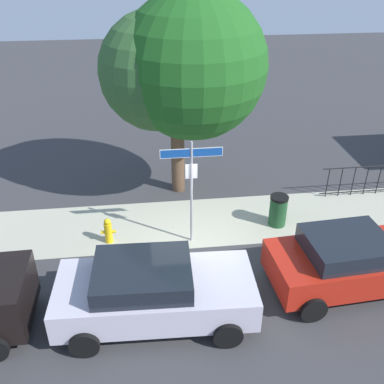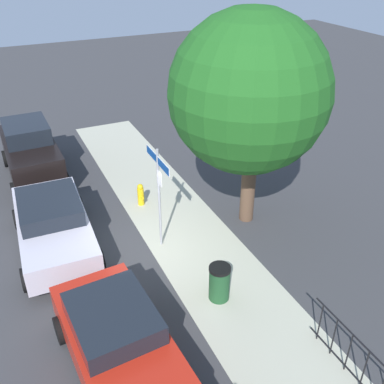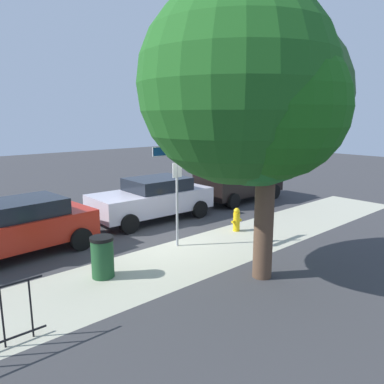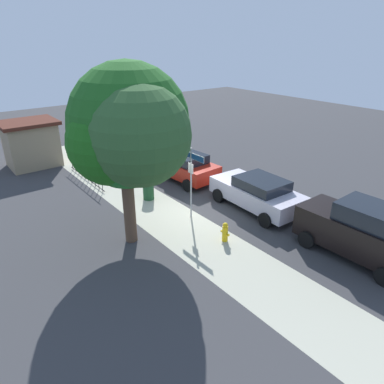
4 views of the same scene
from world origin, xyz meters
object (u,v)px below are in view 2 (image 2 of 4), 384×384
car_silver (53,224)px  car_red (118,341)px  street_sign (159,179)px  trash_bin (219,283)px  car_black (31,151)px  fire_hydrant (141,194)px  shade_tree (250,96)px

car_silver → car_red: (4.80, 0.48, -0.00)m
street_sign → car_silver: bearing=-112.8°
car_silver → trash_bin: 5.11m
car_red → car_black: bearing=178.7°
car_silver → trash_bin: (3.86, 3.33, -0.30)m
street_sign → fire_hydrant: size_ratio=3.97×
fire_hydrant → shade_tree: bearing=46.6°
car_silver → fire_hydrant: 3.27m
car_black → fire_hydrant: size_ratio=5.40×
shade_tree → street_sign: bearing=-90.6°
shade_tree → fire_hydrant: (-2.38, -2.52, -3.77)m
car_silver → shade_tree: bearing=79.8°
car_black → fire_hydrant: bearing=38.3°
car_silver → car_red: car_silver is taller
car_black → trash_bin: (8.66, 3.27, -0.53)m
car_silver → fire_hydrant: car_silver is taller
trash_bin → car_silver: bearing=-139.3°
car_silver → trash_bin: bearing=42.8°
car_silver → fire_hydrant: size_ratio=5.73×
fire_hydrant → trash_bin: trash_bin is taller
shade_tree → car_silver: bearing=-102.4°
car_red → fire_hydrant: size_ratio=5.28×
shade_tree → car_red: (3.59, -5.07, -3.37)m
fire_hydrant → car_red: bearing=-23.1°
street_sign → shade_tree: shade_tree is taller
fire_hydrant → trash_bin: 5.04m
car_black → fire_hydrant: 4.73m
street_sign → car_silver: (-1.19, -2.83, -1.41)m
street_sign → car_silver: size_ratio=0.69×
shade_tree → car_black: 8.72m
car_silver → car_red: size_ratio=1.09×
trash_bin → shade_tree: bearing=140.1°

